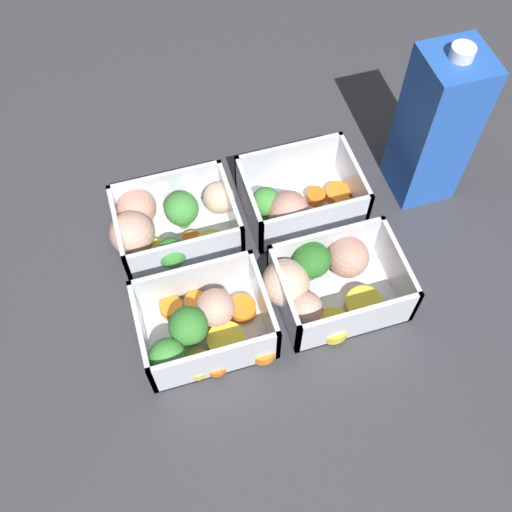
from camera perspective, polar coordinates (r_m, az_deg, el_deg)
The scene contains 6 objects.
ground_plane at distance 0.67m, azimuth 0.00°, elevation -0.89°, with size 4.00×4.00×0.00m, color #38383D.
container_near_left at distance 0.61m, azimuth -5.12°, elevation -6.76°, with size 0.13×0.11×0.06m.
container_near_right at distance 0.63m, azimuth 6.44°, elevation -2.45°, with size 0.15×0.12×0.06m.
container_far_left at distance 0.68m, azimuth -8.56°, elevation 3.08°, with size 0.16×0.12×0.06m.
container_far_right at distance 0.69m, azimuth 3.72°, elevation 5.13°, with size 0.13×0.10×0.06m.
juice_carton at distance 0.69m, azimuth 16.71°, elevation 11.65°, with size 0.07×0.07×0.20m.
Camera 1 is at (-0.10, -0.32, 0.58)m, focal length 42.00 mm.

